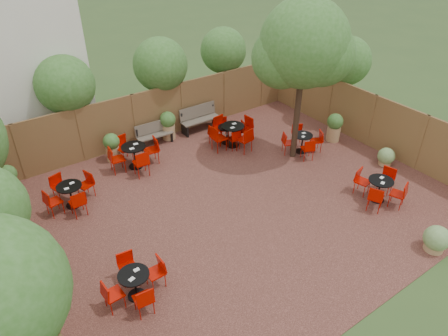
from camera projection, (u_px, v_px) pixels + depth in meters
ground at (239, 201)px, 12.70m from camera, size 80.00×80.00×0.00m
courtyard_paving at (239, 200)px, 12.69m from camera, size 12.00×10.00×0.02m
fence_back at (160, 113)px, 15.59m from camera, size 12.00×0.08×2.00m
fence_left at (25, 259)px, 9.25m from camera, size 0.08×10.00×2.00m
fence_right at (371, 121)px, 15.06m from camera, size 0.08×10.00×2.00m
overhang_foliage at (100, 121)px, 11.31m from camera, size 15.47×10.47×2.58m
courtyard_tree at (304, 49)px, 12.77m from camera, size 2.90×2.82×5.43m
park_bench_left at (154, 134)px, 15.39m from camera, size 1.38×0.49×0.84m
park_bench_right at (199, 118)px, 16.33m from camera, size 1.60×0.52×0.98m
bistro_tables at (212, 166)px, 13.51m from camera, size 9.32×7.58×0.95m
planters at (171, 141)px, 14.62m from camera, size 11.34×4.34×1.09m
low_shrubs at (436, 205)px, 11.93m from camera, size 3.10×3.99×0.73m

